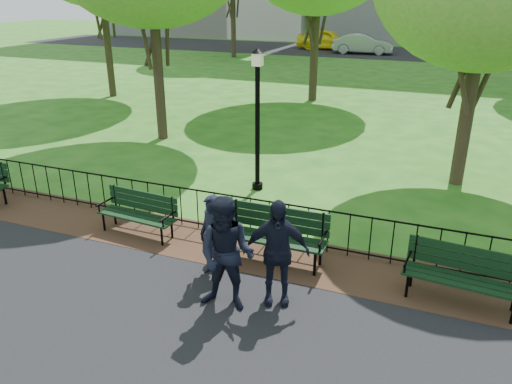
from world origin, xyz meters
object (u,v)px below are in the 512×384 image
at_px(lamppost, 257,116).
at_px(person_left, 212,237).
at_px(park_bench_main, 257,226).
at_px(park_bench_right_a, 464,270).
at_px(person_mid, 227,255).
at_px(sedan_silver, 363,44).
at_px(park_bench_left_a, 139,209).
at_px(person_right, 276,252).
at_px(taxi, 326,39).

distance_m(lamppost, person_left, 4.34).
relative_size(park_bench_main, park_bench_right_a, 1.13).
relative_size(person_mid, sedan_silver, 0.41).
relative_size(park_bench_left_a, person_right, 0.97).
xyz_separation_m(park_bench_right_a, lamppost, (-4.87, 3.35, 1.30)).
bearing_deg(park_bench_main, lamppost, 110.92).
bearing_deg(park_bench_main, person_right, -56.83).
xyz_separation_m(lamppost, person_mid, (1.44, -4.90, -0.94)).
bearing_deg(park_bench_left_a, park_bench_right_a, 2.88).
bearing_deg(person_mid, park_bench_left_a, 143.94).
height_order(person_left, person_mid, person_mid).
bearing_deg(person_left, park_bench_main, 82.62).
distance_m(park_bench_main, person_mid, 1.66).
distance_m(park_bench_right_a, sedan_silver, 33.18).
relative_size(person_right, taxi, 0.37).
bearing_deg(person_mid, park_bench_right_a, 19.61).
xyz_separation_m(person_left, person_right, (1.30, -0.34, 0.14)).
xyz_separation_m(lamppost, person_left, (0.79, -4.12, -1.13)).
bearing_deg(sedan_silver, taxi, 56.36).
relative_size(person_left, person_mid, 0.80).
relative_size(park_bench_right_a, person_mid, 0.98).
distance_m(park_bench_main, taxi, 34.80).
bearing_deg(person_right, person_mid, -165.10).
distance_m(lamppost, person_mid, 5.19).
bearing_deg(sedan_silver, person_mid, -178.23).
distance_m(lamppost, person_right, 5.02).
bearing_deg(person_mid, taxi, 97.32).
height_order(park_bench_right_a, lamppost, lamppost).
bearing_deg(person_right, person_left, 145.93).
bearing_deg(lamppost, sedan_silver, 95.51).
relative_size(lamppost, sedan_silver, 0.76).
bearing_deg(park_bench_main, park_bench_left_a, 177.69).
bearing_deg(sedan_silver, park_bench_left_a, 177.22).
distance_m(park_bench_right_a, lamppost, 6.05).
relative_size(park_bench_main, person_left, 1.38).
xyz_separation_m(lamppost, person_right, (2.09, -4.46, -0.99)).
distance_m(person_right, taxi, 36.12).
distance_m(park_bench_main, person_left, 0.99).
xyz_separation_m(park_bench_left_a, taxi, (-4.78, 33.92, 0.27)).
bearing_deg(park_bench_left_a, lamppost, 71.48).
height_order(park_bench_left_a, person_mid, person_mid).
relative_size(park_bench_left_a, sedan_silver, 0.38).
relative_size(park_bench_main, park_bench_left_a, 1.20).
distance_m(park_bench_left_a, sedan_silver, 32.17).
height_order(park_bench_main, sedan_silver, sedan_silver).
relative_size(person_left, person_right, 0.85).
distance_m(person_mid, sedan_silver, 34.10).
xyz_separation_m(park_bench_left_a, lamppost, (1.34, 3.20, 1.34)).
bearing_deg(park_bench_main, sedan_silver, 96.54).
relative_size(park_bench_main, sedan_silver, 0.46).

